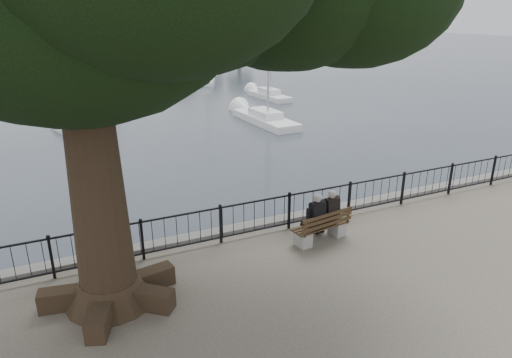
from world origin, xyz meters
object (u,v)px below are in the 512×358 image
bench (322,230)px  person_left (313,219)px  person_right (327,215)px  lion_monument (99,52)px

bench → person_left: 0.41m
person_left → person_right: bearing=8.3°
person_left → person_right: 0.48m
person_left → bench: bearing=-15.0°
bench → lion_monument: 48.45m
bench → person_right: bearing=28.1°
person_left → person_right: size_ratio=1.00×
bench → person_left: bearing=165.0°
bench → lion_monument: size_ratio=0.18×
person_left → lion_monument: bearing=89.0°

